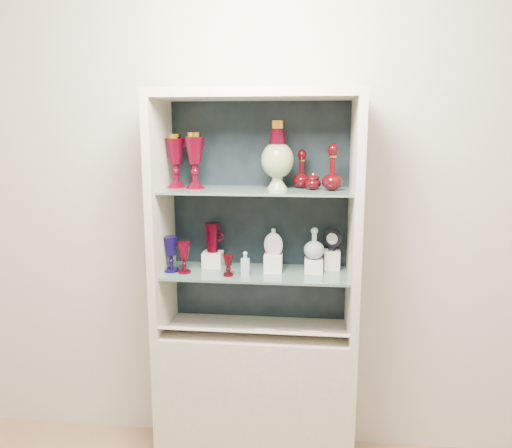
# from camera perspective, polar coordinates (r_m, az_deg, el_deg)

# --- Properties ---
(wall_back) EXTENTS (3.50, 0.02, 2.80)m
(wall_back) POSITION_cam_1_polar(r_m,az_deg,el_deg) (2.66, 0.51, 3.01)
(wall_back) COLOR beige
(wall_back) RESTS_ON ground
(cabinet_base) EXTENTS (1.00, 0.40, 0.75)m
(cabinet_base) POSITION_cam_1_polar(r_m,az_deg,el_deg) (2.78, 0.00, -19.04)
(cabinet_base) COLOR beige
(cabinet_base) RESTS_ON ground
(cabinet_back_panel) EXTENTS (0.98, 0.02, 1.15)m
(cabinet_back_panel) POSITION_cam_1_polar(r_m,az_deg,el_deg) (2.64, 0.44, 1.31)
(cabinet_back_panel) COLOR black
(cabinet_back_panel) RESTS_ON cabinet_base
(cabinet_side_left) EXTENTS (0.04, 0.40, 1.15)m
(cabinet_side_left) POSITION_cam_1_polar(r_m,az_deg,el_deg) (2.55, -10.79, 0.77)
(cabinet_side_left) COLOR beige
(cabinet_side_left) RESTS_ON cabinet_base
(cabinet_side_right) EXTENTS (0.04, 0.40, 1.15)m
(cabinet_side_right) POSITION_cam_1_polar(r_m,az_deg,el_deg) (2.45, 11.23, 0.35)
(cabinet_side_right) COLOR beige
(cabinet_side_right) RESTS_ON cabinet_base
(cabinet_top_cap) EXTENTS (1.00, 0.40, 0.04)m
(cabinet_top_cap) POSITION_cam_1_polar(r_m,az_deg,el_deg) (2.42, 0.00, 14.58)
(cabinet_top_cap) COLOR beige
(cabinet_top_cap) RESTS_ON cabinet_side_left
(shelf_lower) EXTENTS (0.92, 0.34, 0.01)m
(shelf_lower) POSITION_cam_1_polar(r_m,az_deg,el_deg) (2.54, 0.05, -5.60)
(shelf_lower) COLOR slate
(shelf_lower) RESTS_ON cabinet_side_left
(shelf_upper) EXTENTS (0.92, 0.34, 0.01)m
(shelf_upper) POSITION_cam_1_polar(r_m,az_deg,el_deg) (2.45, 0.05, 3.85)
(shelf_upper) COLOR slate
(shelf_upper) RESTS_ON cabinet_side_left
(label_ledge) EXTENTS (0.92, 0.17, 0.09)m
(label_ledge) POSITION_cam_1_polar(r_m,az_deg,el_deg) (2.51, -0.28, -12.24)
(label_ledge) COLOR beige
(label_ledge) RESTS_ON cabinet_base
(label_card_0) EXTENTS (0.10, 0.06, 0.03)m
(label_card_0) POSITION_cam_1_polar(r_m,az_deg,el_deg) (2.49, 1.11, -11.98)
(label_card_0) COLOR white
(label_card_0) RESTS_ON label_ledge
(label_card_1) EXTENTS (0.10, 0.06, 0.03)m
(label_card_1) POSITION_cam_1_polar(r_m,az_deg,el_deg) (2.49, 6.40, -12.13)
(label_card_1) COLOR white
(label_card_1) RESTS_ON label_ledge
(pedestal_lamp_left) EXTENTS (0.12, 0.12, 0.27)m
(pedestal_lamp_left) POSITION_cam_1_polar(r_m,az_deg,el_deg) (2.50, -7.00, 7.20)
(pedestal_lamp_left) COLOR #4A0010
(pedestal_lamp_left) RESTS_ON shelf_upper
(pedestal_lamp_right) EXTENTS (0.11, 0.11, 0.27)m
(pedestal_lamp_right) POSITION_cam_1_polar(r_m,az_deg,el_deg) (2.55, -9.18, 7.13)
(pedestal_lamp_right) COLOR #4A0010
(pedestal_lamp_right) RESTS_ON shelf_upper
(enamel_urn) EXTENTS (0.19, 0.19, 0.33)m
(enamel_urn) POSITION_cam_1_polar(r_m,az_deg,el_deg) (2.45, 2.47, 7.86)
(enamel_urn) COLOR #124D20
(enamel_urn) RESTS_ON shelf_upper
(ruby_decanter_a) EXTENTS (0.12, 0.12, 0.25)m
(ruby_decanter_a) POSITION_cam_1_polar(r_m,az_deg,el_deg) (2.41, 8.74, 6.76)
(ruby_decanter_a) COLOR #400307
(ruby_decanter_a) RESTS_ON shelf_upper
(ruby_decanter_b) EXTENTS (0.11, 0.11, 0.20)m
(ruby_decanter_b) POSITION_cam_1_polar(r_m,az_deg,el_deg) (2.50, 5.26, 6.43)
(ruby_decanter_b) COLOR #400307
(ruby_decanter_b) RESTS_ON shelf_upper
(lidded_bowl) EXTENTS (0.08, 0.08, 0.09)m
(lidded_bowl) POSITION_cam_1_polar(r_m,az_deg,el_deg) (2.44, 6.53, 4.91)
(lidded_bowl) COLOR #400307
(lidded_bowl) RESTS_ON shelf_upper
(cobalt_goblet) EXTENTS (0.09, 0.09, 0.18)m
(cobalt_goblet) POSITION_cam_1_polar(r_m,az_deg,el_deg) (2.56, -9.69, -3.40)
(cobalt_goblet) COLOR #0F093D
(cobalt_goblet) RESTS_ON shelf_lower
(ruby_goblet_tall) EXTENTS (0.08, 0.08, 0.16)m
(ruby_goblet_tall) POSITION_cam_1_polar(r_m,az_deg,el_deg) (2.52, -8.21, -3.83)
(ruby_goblet_tall) COLOR #4A0010
(ruby_goblet_tall) RESTS_ON shelf_lower
(ruby_goblet_small) EXTENTS (0.07, 0.07, 0.10)m
(ruby_goblet_small) POSITION_cam_1_polar(r_m,az_deg,el_deg) (2.46, -3.19, -4.76)
(ruby_goblet_small) COLOR #400307
(ruby_goblet_small) RESTS_ON shelf_lower
(riser_ruby_pitcher) EXTENTS (0.10, 0.10, 0.08)m
(riser_ruby_pitcher) POSITION_cam_1_polar(r_m,az_deg,el_deg) (2.63, -4.96, -4.03)
(riser_ruby_pitcher) COLOR silver
(riser_ruby_pitcher) RESTS_ON shelf_lower
(ruby_pitcher) EXTENTS (0.13, 0.10, 0.15)m
(ruby_pitcher) POSITION_cam_1_polar(r_m,az_deg,el_deg) (2.60, -5.00, -1.53)
(ruby_pitcher) COLOR #4A0010
(ruby_pitcher) RESTS_ON riser_ruby_pitcher
(clear_square_bottle) EXTENTS (0.05, 0.05, 0.12)m
(clear_square_bottle) POSITION_cam_1_polar(r_m,az_deg,el_deg) (2.46, -1.25, -4.52)
(clear_square_bottle) COLOR #94A7AE
(clear_square_bottle) RESTS_ON shelf_lower
(riser_flat_flask) EXTENTS (0.09, 0.09, 0.09)m
(riser_flat_flask) POSITION_cam_1_polar(r_m,az_deg,el_deg) (2.53, 1.98, -4.48)
(riser_flat_flask) COLOR silver
(riser_flat_flask) RESTS_ON shelf_lower
(flat_flask) EXTENTS (0.10, 0.06, 0.14)m
(flat_flask) POSITION_cam_1_polar(r_m,az_deg,el_deg) (2.50, 2.00, -1.98)
(flat_flask) COLOR #A7B0BA
(flat_flask) RESTS_ON riser_flat_flask
(riser_clear_round_decanter) EXTENTS (0.09, 0.09, 0.07)m
(riser_clear_round_decanter) POSITION_cam_1_polar(r_m,az_deg,el_deg) (2.53, 6.60, -4.74)
(riser_clear_round_decanter) COLOR silver
(riser_clear_round_decanter) RESTS_ON shelf_lower
(clear_round_decanter) EXTENTS (0.13, 0.13, 0.15)m
(clear_round_decanter) POSITION_cam_1_polar(r_m,az_deg,el_deg) (2.51, 6.66, -2.27)
(clear_round_decanter) COLOR #94A7AE
(clear_round_decanter) RESTS_ON riser_clear_round_decanter
(riser_cameo_medallion) EXTENTS (0.08, 0.08, 0.10)m
(riser_cameo_medallion) POSITION_cam_1_polar(r_m,az_deg,el_deg) (2.60, 8.65, -4.06)
(riser_cameo_medallion) COLOR silver
(riser_cameo_medallion) RESTS_ON shelf_lower
(cameo_medallion) EXTENTS (0.10, 0.06, 0.11)m
(cameo_medallion) POSITION_cam_1_polar(r_m,az_deg,el_deg) (2.57, 8.72, -1.76)
(cameo_medallion) COLOR black
(cameo_medallion) RESTS_ON riser_cameo_medallion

